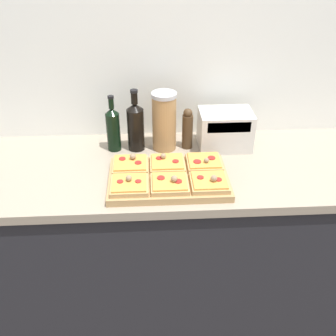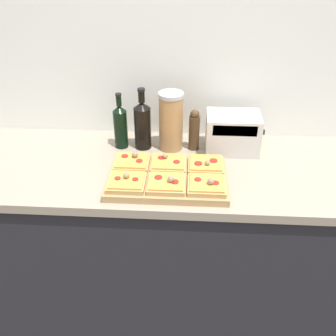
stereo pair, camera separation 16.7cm
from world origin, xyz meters
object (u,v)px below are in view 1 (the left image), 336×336
olive_oil_bottle (113,128)px  grain_jar_tall (164,121)px  cutting_board (168,179)px  toaster_oven (225,129)px  wine_bottle (136,126)px  pepper_mill (187,129)px

olive_oil_bottle → grain_jar_tall: bearing=-0.0°
cutting_board → toaster_oven: bearing=45.7°
olive_oil_bottle → wine_bottle: 0.11m
pepper_mill → toaster_oven: size_ratio=0.74×
olive_oil_bottle → pepper_mill: size_ratio=1.35×
grain_jar_tall → toaster_oven: grain_jar_tall is taller
wine_bottle → pepper_mill: (0.25, 0.00, -0.02)m
olive_oil_bottle → toaster_oven: olive_oil_bottle is taller
cutting_board → pepper_mill: size_ratio=2.47×
pepper_mill → wine_bottle: bearing=-180.0°
olive_oil_bottle → wine_bottle: bearing=-0.0°
olive_oil_bottle → toaster_oven: bearing=-0.1°
grain_jar_tall → cutting_board: bearing=-89.5°
olive_oil_bottle → toaster_oven: size_ratio=1.00×
wine_bottle → cutting_board: bearing=-65.1°
grain_jar_tall → toaster_oven: bearing=-0.2°
cutting_board → wine_bottle: (-0.14, 0.30, 0.11)m
toaster_oven → olive_oil_bottle: bearing=179.9°
olive_oil_bottle → cutting_board: bearing=-50.6°
olive_oil_bottle → pepper_mill: 0.35m
cutting_board → toaster_oven: size_ratio=1.84×
grain_jar_tall → pepper_mill: 0.12m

